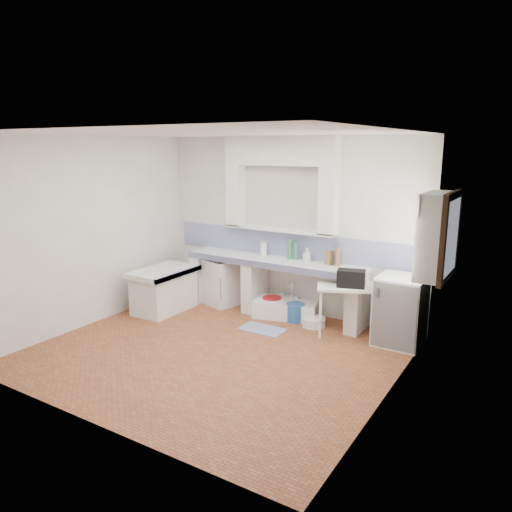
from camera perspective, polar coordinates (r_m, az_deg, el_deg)
The scene contains 36 objects.
floor at distance 6.54m, azimuth -4.68°, elevation -11.11°, with size 4.50×4.50×0.00m, color #945332.
ceiling at distance 5.99m, azimuth -5.18°, elevation 14.21°, with size 4.50×4.50×0.00m, color white.
wall_back at distance 7.78m, azimuth 3.87°, elevation 3.54°, with size 4.50×4.50×0.00m, color white.
wall_front at distance 4.71m, azimuth -19.54°, elevation -3.33°, with size 4.50×4.50×0.00m, color white.
wall_left at distance 7.65m, azimuth -18.63°, elevation 2.73°, with size 4.50×4.50×0.00m, color white.
wall_right at distance 5.13m, azimuth 15.75°, elevation -1.75°, with size 4.50×4.50×0.00m, color white.
alcove_mass at distance 7.62m, azimuth 2.87°, elevation 12.24°, with size 1.90×0.25×0.45m, color white.
window_frame at distance 6.20m, azimuth 20.51°, elevation 2.26°, with size 0.35×0.86×1.06m, color #3C2513.
lace_valance at distance 6.18m, azimuth 19.46°, elevation 5.87°, with size 0.01×0.84×0.24m, color white.
counter_slab at distance 7.68m, azimuth 2.10°, elevation -0.67°, with size 3.00×0.60×0.08m, color white.
counter_lip at distance 7.44m, azimuth 1.04°, elevation -1.10°, with size 3.00×0.04×0.10m, color navy.
counter_pier_left at distance 8.54m, azimuth -6.13°, elevation -2.46°, with size 0.20×0.55×0.82m, color white.
counter_pier_mid at distance 7.96m, azimuth -0.12°, elevation -3.52°, with size 0.20×0.55×0.82m, color white.
counter_pier_right at distance 7.24m, azimuth 11.80°, elevation -5.48°, with size 0.20×0.55×0.82m, color white.
peninsula_top at distance 8.01m, azimuth -10.80°, elevation -1.79°, with size 0.70×1.10×0.08m, color white.
peninsula_base at distance 8.11m, azimuth -10.69°, elevation -4.19°, with size 0.60×1.00×0.62m, color white.
peninsula_lip at distance 7.80m, azimuth -9.00°, elevation -2.12°, with size 0.04×1.10×0.10m, color navy.
backsplash at distance 7.82m, azimuth 3.78°, elevation 1.36°, with size 4.27×0.03×0.40m, color navy.
stove at distance 8.30m, azimuth -3.98°, elevation -3.01°, with size 0.55×0.53×0.78m, color white.
sink at distance 7.77m, azimuth 3.55°, elevation -6.22°, with size 0.99×0.53×0.24m, color white.
side_table at distance 7.07m, azimuth 10.71°, elevation -6.28°, with size 0.88×0.49×0.04m, color white.
fridge at distance 6.89m, azimuth 16.55°, elevation -6.16°, with size 0.61×0.61×0.95m, color white.
bucket_red at distance 7.84m, azimuth 1.88°, elevation -5.86°, with size 0.30×0.30×0.28m, color red.
bucket_orange at distance 7.77m, azimuth 3.01°, elevation -6.15°, with size 0.27×0.27×0.25m, color orange.
bucket_blue at distance 7.58m, azimuth 4.64°, elevation -6.59°, with size 0.29×0.29×0.28m, color #2B62AC.
basin_white at distance 7.41m, azimuth 6.79°, elevation -7.68°, with size 0.35×0.35×0.14m, color white.
water_bottle_a at distance 7.95m, azimuth 3.04°, elevation -5.42°, with size 0.09×0.09×0.33m, color silver.
water_bottle_b at distance 7.84m, azimuth 4.82°, elevation -5.78°, with size 0.08×0.08×0.31m, color silver.
black_bag at distance 6.88m, azimuth 11.09°, elevation -2.59°, with size 0.38×0.22×0.24m, color black.
green_bottle_a at distance 7.66m, azimuth 3.98°, elevation 0.83°, with size 0.07×0.07×0.32m, color #2F7348.
green_bottle_b at distance 7.62m, azimuth 4.68°, elevation 0.65°, with size 0.07×0.07×0.30m, color #2F7348.
knife_block at distance 7.38m, azimuth 8.54°, elevation -0.21°, with size 0.11×0.08×0.21m, color olive.
cutting_board at distance 7.34m, azimuth 9.62°, elevation -0.07°, with size 0.02×0.20×0.27m, color olive.
paper_towel at distance 7.91m, azimuth 0.90°, elevation 0.83°, with size 0.11×0.11×0.22m, color white.
soap_bottle at distance 7.55m, azimuth 5.99°, elevation 0.14°, with size 0.09×0.09×0.21m, color white.
rug at distance 7.25m, azimuth 0.77°, elevation -8.58°, with size 0.66×0.38×0.01m, color #384B8B.
Camera 1 is at (3.57, -4.80, 2.65)m, focal length 34.13 mm.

